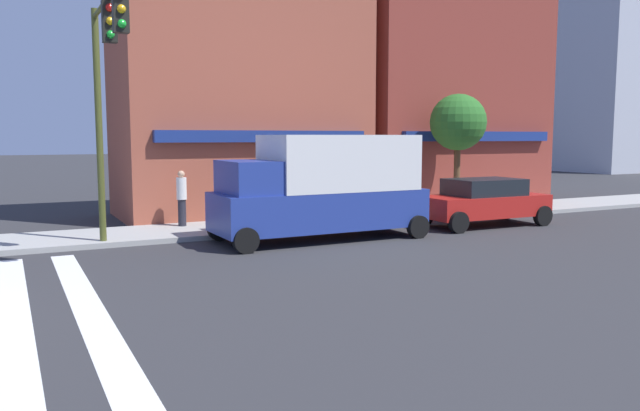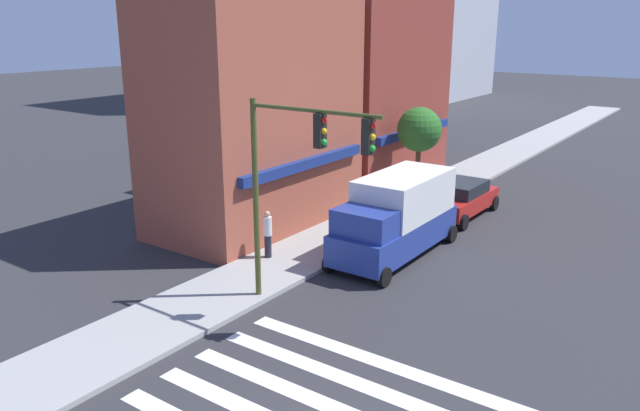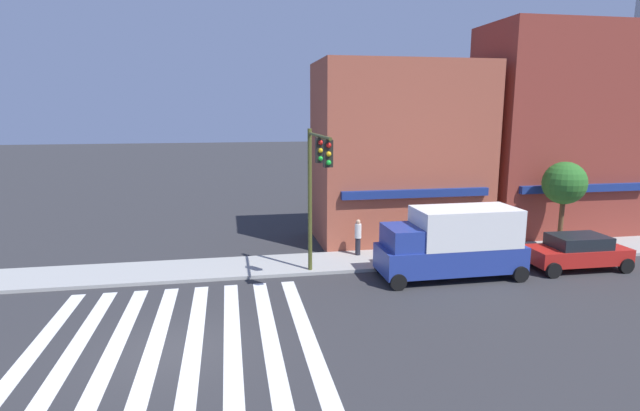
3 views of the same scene
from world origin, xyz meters
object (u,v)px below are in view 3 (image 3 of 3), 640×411
at_px(traffic_signal, 316,175).
at_px(sedan_red, 577,251).
at_px(pedestrian_white_shirt, 358,236).
at_px(box_truck_blue, 453,242).
at_px(street_tree, 564,184).

relative_size(traffic_signal, sedan_red, 1.43).
height_order(sedan_red, pedestrian_white_shirt, pedestrian_white_shirt).
height_order(traffic_signal, box_truck_blue, traffic_signal).
relative_size(box_truck_blue, pedestrian_white_shirt, 3.51).
height_order(box_truck_blue, pedestrian_white_shirt, box_truck_blue).
height_order(traffic_signal, sedan_red, traffic_signal).
height_order(sedan_red, street_tree, street_tree).
height_order(traffic_signal, street_tree, traffic_signal).
bearing_deg(box_truck_blue, sedan_red, -0.36).
bearing_deg(traffic_signal, box_truck_blue, -1.08).
distance_m(traffic_signal, street_tree, 13.41).
distance_m(traffic_signal, sedan_red, 12.54).
distance_m(box_truck_blue, sedan_red, 6.12).
bearing_deg(sedan_red, pedestrian_white_shirt, 160.12).
xyz_separation_m(traffic_signal, box_truck_blue, (5.89, -0.11, -2.99)).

